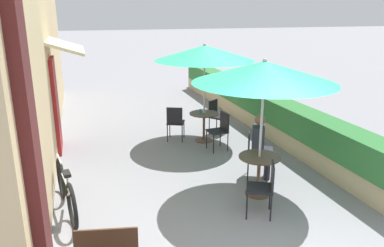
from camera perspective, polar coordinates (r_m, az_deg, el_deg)
The scene contains 14 objects.
cafe_facade_wall at distance 9.21m, azimuth -21.51°, elevation 9.53°, with size 0.98×12.24×4.20m.
planter_hedge at distance 10.57m, azimuth 9.35°, elevation 2.72°, with size 0.60×11.24×1.01m.
patio_table_near at distance 6.56m, azimuth 10.15°, elevation -6.71°, with size 0.71×0.71×0.71m.
patio_umbrella_near at distance 6.10m, azimuth 10.96°, elevation 7.70°, with size 2.33×2.33×2.36m.
cafe_chair_near_left at distance 7.19m, azimuth 9.47°, elevation -4.28°, with size 0.53×0.53×0.87m.
seated_patron_near_left at distance 7.13m, azimuth 10.43°, elevation -3.04°, with size 0.50×0.46×1.25m.
cafe_chair_near_right at distance 5.92m, azimuth 11.02°, elevation -9.15°, with size 0.53×0.53×0.87m.
patio_table_mid at distance 9.08m, azimuth 1.83°, elevation 0.28°, with size 0.71×0.71×0.71m.
patio_umbrella_mid at distance 8.76m, azimuth 1.93°, elevation 10.71°, with size 2.33×2.33×2.36m.
cafe_chair_mid_left at distance 9.68m, azimuth 3.76°, elevation 1.47°, with size 0.56×0.56×0.87m.
cafe_chair_mid_right at distance 9.08m, azimuth -2.57°, elevation 0.44°, with size 0.52×0.52×0.87m.
cafe_chair_mid_back at distance 8.52m, azimuth 4.33°, elevation -0.69°, with size 0.45×0.45×0.87m.
coffee_cup_mid at distance 9.03m, azimuth 1.29°, elevation 1.91°, with size 0.07×0.07×0.09m.
bicycle_leaning at distance 6.30m, azimuth -18.63°, elevation -9.63°, with size 0.35×1.76×0.80m.
Camera 1 is at (-1.87, -3.14, 3.08)m, focal length 35.00 mm.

